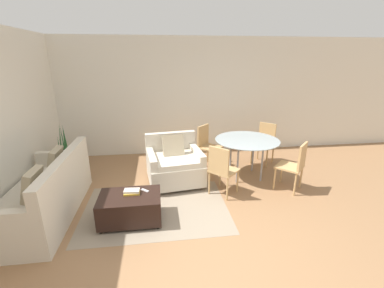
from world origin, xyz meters
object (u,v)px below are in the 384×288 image
at_px(book_stack, 132,192).
at_px(dining_chair_near_right, 295,164).
at_px(dining_chair_near_left, 221,168).
at_px(potted_plant, 66,161).
at_px(ottoman, 130,207).
at_px(dining_chair_far_right, 265,141).
at_px(tv_remote_primary, 145,190).
at_px(armchair, 174,164).
at_px(dining_chair_far_left, 207,143).
at_px(couch, 46,196).
at_px(dining_table, 247,143).

bearing_deg(book_stack, dining_chair_near_right, 10.03).
bearing_deg(dining_chair_near_left, potted_plant, 155.83).
relative_size(ottoman, dining_chair_far_right, 0.97).
distance_m(book_stack, tv_remote_primary, 0.19).
bearing_deg(tv_remote_primary, ottoman, -150.98).
xyz_separation_m(armchair, dining_chair_near_right, (2.08, -0.62, 0.16)).
xyz_separation_m(ottoman, dining_chair_far_left, (1.48, 1.88, 0.29)).
relative_size(potted_plant, dining_chair_far_left, 1.16).
height_order(couch, dining_chair_near_left, couch).
xyz_separation_m(ottoman, dining_chair_near_right, (2.80, 0.55, 0.29)).
distance_m(dining_chair_near_left, dining_chair_far_left, 1.32).
bearing_deg(dining_chair_far_right, couch, -159.17).
xyz_separation_m(dining_chair_near_left, dining_chair_far_left, (0.00, 1.32, 0.00)).
bearing_deg(dining_chair_far_left, dining_chair_near_left, -90.00).
distance_m(potted_plant, dining_table, 3.71).
bearing_deg(tv_remote_primary, armchair, 64.30).
xyz_separation_m(tv_remote_primary, dining_chair_near_right, (2.59, 0.43, 0.10)).
distance_m(couch, dining_table, 3.54).
xyz_separation_m(armchair, dining_chair_near_left, (0.76, -0.62, 0.16)).
bearing_deg(tv_remote_primary, dining_chair_far_right, 34.16).
relative_size(tv_remote_primary, dining_chair_far_right, 0.14).
height_order(couch, dining_table, couch).
bearing_deg(book_stack, dining_table, 28.63).
height_order(dining_chair_near_left, dining_chair_far_left, same).
distance_m(dining_chair_near_left, dining_chair_far_right, 1.87).
distance_m(armchair, book_stack, 1.31).
bearing_deg(couch, dining_chair_far_right, 20.83).
distance_m(armchair, dining_table, 1.46).
relative_size(armchair, dining_chair_far_right, 1.21).
xyz_separation_m(dining_chair_near_left, dining_chair_far_right, (1.32, 1.32, 0.00)).
relative_size(dining_table, dining_chair_far_left, 1.37).
xyz_separation_m(armchair, ottoman, (-0.72, -1.17, -0.13)).
bearing_deg(dining_chair_far_right, tv_remote_primary, -145.84).
height_order(dining_chair_near_right, dining_chair_far_right, same).
bearing_deg(dining_chair_far_left, potted_plant, 179.89).
xyz_separation_m(dining_table, dining_chair_far_right, (0.66, 0.66, -0.18)).
bearing_deg(dining_table, book_stack, -151.37).
relative_size(armchair, dining_table, 0.89).
xyz_separation_m(ottoman, potted_plant, (-1.48, 1.88, 0.02)).
relative_size(book_stack, dining_chair_far_left, 0.25).
bearing_deg(tv_remote_primary, couch, 171.93).
height_order(armchair, book_stack, armchair).
xyz_separation_m(couch, dining_table, (3.40, 0.89, 0.39)).
bearing_deg(dining_chair_far_right, dining_table, -135.00).
bearing_deg(dining_table, potted_plant, 169.57).
height_order(ottoman, dining_chair_far_left, dining_chair_far_left).
distance_m(book_stack, dining_chair_near_right, 2.82).
height_order(couch, tv_remote_primary, couch).
bearing_deg(book_stack, dining_chair_far_left, 51.38).
distance_m(tv_remote_primary, dining_chair_far_left, 2.17).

